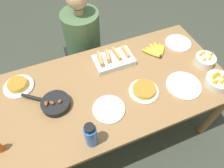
{
  "coord_description": "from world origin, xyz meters",
  "views": [
    {
      "loc": [
        -0.34,
        -0.83,
        1.97
      ],
      "look_at": [
        0.0,
        0.0,
        0.76
      ],
      "focal_mm": 32.0,
      "sensor_mm": 36.0,
      "label": 1
    }
  ],
  "objects": [
    {
      "name": "dining_table",
      "position": [
        0.0,
        0.0,
        0.64
      ],
      "size": [
        1.82,
        0.89,
        0.73
      ],
      "color": "olive",
      "rests_on": "ground_plane"
    },
    {
      "name": "empty_plate_near_front",
      "position": [
        0.74,
        0.22,
        0.74
      ],
      "size": [
        0.23,
        0.23,
        0.02
      ],
      "color": "silver",
      "rests_on": "dining_table"
    },
    {
      "name": "person_figure",
      "position": [
        -0.02,
        0.71,
        0.48
      ],
      "size": [
        0.38,
        0.38,
        1.17
      ],
      "color": "black",
      "rests_on": "ground_plane"
    },
    {
      "name": "melon_tray",
      "position": [
        0.1,
        0.23,
        0.76
      ],
      "size": [
        0.33,
        0.2,
        0.1
      ],
      "color": "silver",
      "rests_on": "dining_table"
    },
    {
      "name": "water_bottle",
      "position": [
        -0.28,
        -0.36,
        0.84
      ],
      "size": [
        0.08,
        0.08,
        0.22
      ],
      "color": "blue",
      "rests_on": "dining_table"
    },
    {
      "name": "fruit_bowl_mango",
      "position": [
        0.8,
        -0.07,
        0.77
      ],
      "size": [
        0.16,
        0.16,
        0.13
      ],
      "color": "silver",
      "rests_on": "dining_table"
    },
    {
      "name": "frittata_plate_side",
      "position": [
        0.2,
        -0.14,
        0.76
      ],
      "size": [
        0.22,
        0.22,
        0.06
      ],
      "color": "silver",
      "rests_on": "dining_table"
    },
    {
      "name": "fruit_bowl_citrus",
      "position": [
        0.75,
        -0.28,
        0.77
      ],
      "size": [
        0.19,
        0.19,
        0.12
      ],
      "color": "silver",
      "rests_on": "dining_table"
    },
    {
      "name": "empty_plate_far_left",
      "position": [
        0.51,
        -0.21,
        0.74
      ],
      "size": [
        0.27,
        0.27,
        0.02
      ],
      "color": "silver",
      "rests_on": "dining_table"
    },
    {
      "name": "empty_plate_far_right",
      "position": [
        -0.1,
        -0.18,
        0.74
      ],
      "size": [
        0.23,
        0.23,
        0.02
      ],
      "color": "silver",
      "rests_on": "dining_table"
    },
    {
      "name": "banana_bunch",
      "position": [
        0.5,
        0.19,
        0.75
      ],
      "size": [
        0.23,
        0.19,
        0.04
      ],
      "color": "yellow",
      "rests_on": "dining_table"
    },
    {
      "name": "ground_plane",
      "position": [
        0.0,
        0.0,
        0.0
      ],
      "size": [
        14.0,
        14.0,
        0.0
      ],
      "primitive_type": "plane",
      "color": "#383D33"
    },
    {
      "name": "skillet",
      "position": [
        -0.44,
        -0.0,
        0.76
      ],
      "size": [
        0.32,
        0.27,
        0.08
      ],
      "rotation": [
        0.0,
        0.0,
        2.49
      ],
      "color": "black",
      "rests_on": "dining_table"
    },
    {
      "name": "frittata_plate_center",
      "position": [
        -0.66,
        0.26,
        0.76
      ],
      "size": [
        0.23,
        0.23,
        0.05
      ],
      "color": "silver",
      "rests_on": "dining_table"
    }
  ]
}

